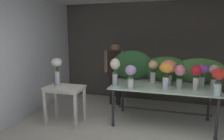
{
  "coord_description": "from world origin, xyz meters",
  "views": [
    {
      "loc": [
        0.63,
        -2.21,
        1.81
      ],
      "look_at": [
        -0.5,
        1.59,
        1.11
      ],
      "focal_mm": 32.28,
      "sensor_mm": 36.0,
      "label": 1
    }
  ],
  "objects_px": {
    "vase_scarlet_tulips": "(218,79)",
    "vase_sunset_stock": "(166,73)",
    "display_table_glass": "(163,91)",
    "side_table_white": "(65,92)",
    "vase_coral_roses": "(169,69)",
    "vase_ivory_dahlias": "(115,69)",
    "vase_white_roses_tall": "(57,68)",
    "vase_rosy_peonies": "(180,74)",
    "vase_crimson_lilies": "(196,76)",
    "vase_blush_snapdragons": "(214,73)",
    "florist": "(115,67)",
    "vase_peach_freesia": "(153,70)",
    "vase_violet_hydrangea": "(202,72)",
    "vase_lilac_anemones": "(131,74)"
  },
  "relations": [
    {
      "from": "vase_rosy_peonies",
      "to": "vase_scarlet_tulips",
      "type": "bearing_deg",
      "value": -26.07
    },
    {
      "from": "vase_scarlet_tulips",
      "to": "vase_rosy_peonies",
      "type": "xyz_separation_m",
      "value": [
        -0.6,
        0.29,
        -0.02
      ]
    },
    {
      "from": "vase_sunset_stock",
      "to": "vase_crimson_lilies",
      "type": "distance_m",
      "value": 0.54
    },
    {
      "from": "vase_ivory_dahlias",
      "to": "side_table_white",
      "type": "bearing_deg",
      "value": -162.8
    },
    {
      "from": "vase_scarlet_tulips",
      "to": "vase_sunset_stock",
      "type": "xyz_separation_m",
      "value": [
        -0.84,
        0.12,
        0.03
      ]
    },
    {
      "from": "side_table_white",
      "to": "vase_rosy_peonies",
      "type": "xyz_separation_m",
      "value": [
        2.2,
        0.43,
        0.41
      ]
    },
    {
      "from": "vase_ivory_dahlias",
      "to": "vase_white_roses_tall",
      "type": "xyz_separation_m",
      "value": [
        -1.13,
        -0.3,
        0.01
      ]
    },
    {
      "from": "florist",
      "to": "vase_sunset_stock",
      "type": "distance_m",
      "value": 1.71
    },
    {
      "from": "vase_scarlet_tulips",
      "to": "side_table_white",
      "type": "bearing_deg",
      "value": -177.24
    },
    {
      "from": "vase_blush_snapdragons",
      "to": "vase_rosy_peonies",
      "type": "distance_m",
      "value": 0.71
    },
    {
      "from": "display_table_glass",
      "to": "side_table_white",
      "type": "distance_m",
      "value": 1.98
    },
    {
      "from": "vase_ivory_dahlias",
      "to": "vase_violet_hydrangea",
      "type": "height_order",
      "value": "vase_ivory_dahlias"
    },
    {
      "from": "side_table_white",
      "to": "vase_coral_roses",
      "type": "height_order",
      "value": "vase_coral_roses"
    },
    {
      "from": "vase_white_roses_tall",
      "to": "vase_crimson_lilies",
      "type": "bearing_deg",
      "value": 7.88
    },
    {
      "from": "side_table_white",
      "to": "vase_coral_roses",
      "type": "relative_size",
      "value": 1.48
    },
    {
      "from": "side_table_white",
      "to": "vase_rosy_peonies",
      "type": "relative_size",
      "value": 1.71
    },
    {
      "from": "vase_sunset_stock",
      "to": "vase_peach_freesia",
      "type": "distance_m",
      "value": 0.56
    },
    {
      "from": "vase_lilac_anemones",
      "to": "vase_peach_freesia",
      "type": "relative_size",
      "value": 0.94
    },
    {
      "from": "florist",
      "to": "vase_peach_freesia",
      "type": "xyz_separation_m",
      "value": [
        1.0,
        -0.64,
        0.09
      ]
    },
    {
      "from": "side_table_white",
      "to": "vase_scarlet_tulips",
      "type": "xyz_separation_m",
      "value": [
        2.8,
        0.13,
        0.43
      ]
    },
    {
      "from": "vase_peach_freesia",
      "to": "vase_white_roses_tall",
      "type": "xyz_separation_m",
      "value": [
        -1.83,
        -0.73,
        0.06
      ]
    },
    {
      "from": "vase_ivory_dahlias",
      "to": "vase_crimson_lilies",
      "type": "bearing_deg",
      "value": 2.43
    },
    {
      "from": "vase_blush_snapdragons",
      "to": "vase_white_roses_tall",
      "type": "bearing_deg",
      "value": -165.92
    },
    {
      "from": "display_table_glass",
      "to": "vase_coral_roses",
      "type": "relative_size",
      "value": 3.93
    },
    {
      "from": "vase_crimson_lilies",
      "to": "vase_white_roses_tall",
      "type": "xyz_separation_m",
      "value": [
        -2.63,
        -0.36,
        0.07
      ]
    },
    {
      "from": "florist",
      "to": "vase_violet_hydrangea",
      "type": "height_order",
      "value": "florist"
    },
    {
      "from": "vase_violet_hydrangea",
      "to": "vase_rosy_peonies",
      "type": "relative_size",
      "value": 0.98
    },
    {
      "from": "side_table_white",
      "to": "vase_blush_snapdragons",
      "type": "height_order",
      "value": "vase_blush_snapdragons"
    },
    {
      "from": "vase_sunset_stock",
      "to": "vase_crimson_lilies",
      "type": "bearing_deg",
      "value": 12.2
    },
    {
      "from": "side_table_white",
      "to": "vase_rosy_peonies",
      "type": "bearing_deg",
      "value": 10.97
    },
    {
      "from": "vase_blush_snapdragons",
      "to": "vase_violet_hydrangea",
      "type": "xyz_separation_m",
      "value": [
        -0.22,
        -0.14,
        0.02
      ]
    },
    {
      "from": "vase_sunset_stock",
      "to": "vase_lilac_anemones",
      "type": "height_order",
      "value": "vase_sunset_stock"
    },
    {
      "from": "side_table_white",
      "to": "florist",
      "type": "xyz_separation_m",
      "value": [
        0.68,
        1.37,
        0.33
      ]
    },
    {
      "from": "vase_violet_hydrangea",
      "to": "vase_coral_roses",
      "type": "bearing_deg",
      "value": -179.91
    },
    {
      "from": "vase_lilac_anemones",
      "to": "vase_white_roses_tall",
      "type": "height_order",
      "value": "vase_white_roses_tall"
    },
    {
      "from": "florist",
      "to": "vase_lilac_anemones",
      "type": "height_order",
      "value": "florist"
    },
    {
      "from": "vase_sunset_stock",
      "to": "vase_violet_hydrangea",
      "type": "distance_m",
      "value": 0.74
    },
    {
      "from": "vase_violet_hydrangea",
      "to": "vase_coral_roses",
      "type": "height_order",
      "value": "vase_coral_roses"
    },
    {
      "from": "side_table_white",
      "to": "vase_violet_hydrangea",
      "type": "distance_m",
      "value": 2.72
    },
    {
      "from": "vase_ivory_dahlias",
      "to": "vase_coral_roses",
      "type": "height_order",
      "value": "vase_ivory_dahlias"
    },
    {
      "from": "vase_scarlet_tulips",
      "to": "vase_blush_snapdragons",
      "type": "bearing_deg",
      "value": 86.19
    },
    {
      "from": "vase_sunset_stock",
      "to": "vase_coral_roses",
      "type": "xyz_separation_m",
      "value": [
        0.04,
        0.35,
        0.01
      ]
    },
    {
      "from": "vase_sunset_stock",
      "to": "vase_blush_snapdragons",
      "type": "bearing_deg",
      "value": 29.53
    },
    {
      "from": "florist",
      "to": "vase_scarlet_tulips",
      "type": "distance_m",
      "value": 2.46
    },
    {
      "from": "vase_scarlet_tulips",
      "to": "vase_rosy_peonies",
      "type": "distance_m",
      "value": 0.66
    },
    {
      "from": "vase_sunset_stock",
      "to": "vase_rosy_peonies",
      "type": "relative_size",
      "value": 1.1
    },
    {
      "from": "side_table_white",
      "to": "vase_rosy_peonies",
      "type": "distance_m",
      "value": 2.28
    },
    {
      "from": "vase_blush_snapdragons",
      "to": "vase_peach_freesia",
      "type": "height_order",
      "value": "vase_peach_freesia"
    },
    {
      "from": "side_table_white",
      "to": "vase_crimson_lilies",
      "type": "relative_size",
      "value": 1.65
    },
    {
      "from": "vase_scarlet_tulips",
      "to": "vase_crimson_lilies",
      "type": "distance_m",
      "value": 0.39
    }
  ]
}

